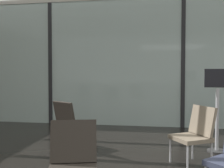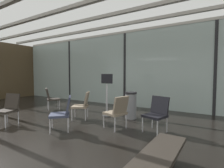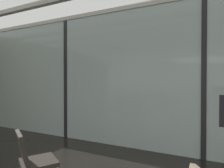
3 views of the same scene
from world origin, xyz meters
TOP-DOWN VIEW (x-y plane):
  - glass_curtain_wall at (0.00, 5.20)m, footprint 14.00×0.08m
  - window_mullion_0 at (-3.50, 5.20)m, footprint 0.10×0.12m
  - window_mullion_1 at (0.00, 5.20)m, footprint 0.10×0.12m
  - parked_airplane at (-1.53, 9.30)m, footprint 12.67×3.84m
  - lounge_chair_6 at (-2.17, 2.84)m, footprint 0.68×0.70m

SIDE VIEW (x-z plane):
  - lounge_chair_6 at x=-2.17m, z-range 0.06..0.93m
  - glass_curtain_wall at x=0.00m, z-range 0.00..3.27m
  - window_mullion_0 at x=-3.50m, z-range 0.00..3.27m
  - window_mullion_1 at x=0.00m, z-range 0.00..3.27m
  - parked_airplane at x=-1.53m, z-range 0.00..3.84m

